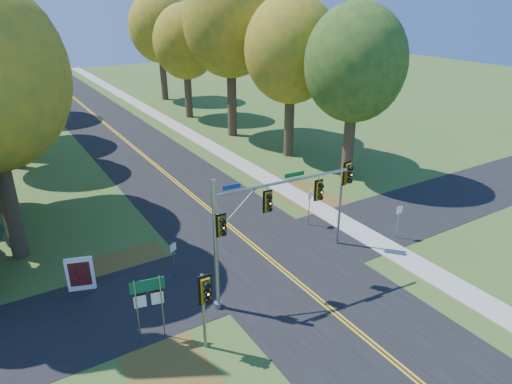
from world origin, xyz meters
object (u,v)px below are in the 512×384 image
east_signal_pole (345,183)px  route_sign_cluster (148,297)px  info_kiosk (80,274)px  traffic_mast (252,221)px

east_signal_pole → route_sign_cluster: bearing=179.8°
route_sign_cluster → info_kiosk: bearing=120.3°
traffic_mast → info_kiosk: bearing=148.4°
route_sign_cluster → east_signal_pole: bearing=20.4°
info_kiosk → route_sign_cluster: bearing=-52.8°
traffic_mast → east_signal_pole: 6.93m
east_signal_pole → traffic_mast: bearing=-176.0°
east_signal_pole → route_sign_cluster: (-11.64, -1.77, -1.73)m
route_sign_cluster → info_kiosk: (-1.68, 4.99, -1.19)m
traffic_mast → route_sign_cluster: bearing=-173.0°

